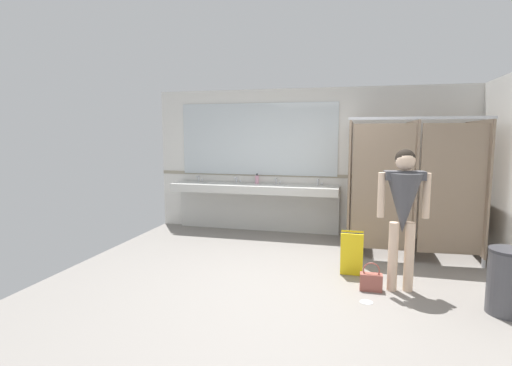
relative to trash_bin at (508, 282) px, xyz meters
name	(u,v)px	position (x,y,z in m)	size (l,w,h in m)	color
ground_plane	(292,282)	(-2.24, 0.44, -0.38)	(5.98, 5.44, 0.10)	gray
wall_back	(315,161)	(-2.24, 2.92, 0.97)	(5.98, 0.12, 2.61)	silver
wall_back_tile_band	(314,176)	(-2.24, 2.86, 0.72)	(5.98, 0.01, 0.06)	#9E937F
vanity_counter	(255,197)	(-3.30, 2.65, 0.32)	(3.04, 0.56, 1.01)	silver
mirror_panel	(257,139)	(-3.30, 2.85, 1.37)	(2.94, 0.02, 1.32)	silver
bathroom_stalls	(412,184)	(-0.70, 1.95, 0.73)	(1.87, 1.43, 2.03)	#84705B
trash_bin	(508,282)	(0.00, 0.00, 0.00)	(0.39, 0.39, 0.67)	#47474C
person_standing	(403,203)	(-0.98, 0.37, 0.70)	(0.57, 0.46, 1.63)	beige
handbag	(371,281)	(-1.30, 0.28, -0.22)	(0.25, 0.12, 0.34)	#934C42
soap_dispenser	(257,179)	(-3.28, 2.73, 0.64)	(0.07, 0.07, 0.18)	#D899B2
wet_floor_sign	(352,253)	(-1.53, 0.74, -0.04)	(0.28, 0.19, 0.56)	yellow
floor_drain_cover	(366,302)	(-1.36, -0.07, -0.33)	(0.14, 0.14, 0.01)	#B7BABF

